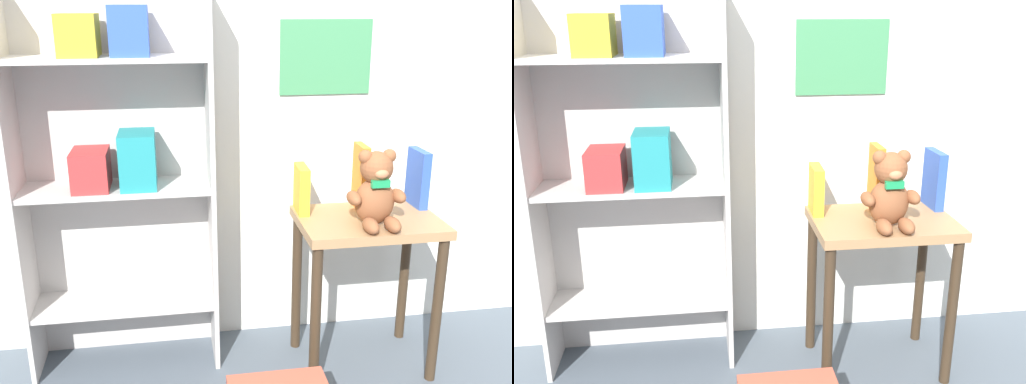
% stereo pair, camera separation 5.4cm
% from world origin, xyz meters
% --- Properties ---
extents(wall_back, '(4.80, 0.07, 2.50)m').
position_xyz_m(wall_back, '(0.00, 1.35, 1.25)').
color(wall_back, silver).
rests_on(wall_back, ground_plane).
extents(bookshelf_side, '(0.73, 0.26, 1.50)m').
position_xyz_m(bookshelf_side, '(-0.82, 1.21, 0.84)').
color(bookshelf_side, '#BCB7B2').
rests_on(bookshelf_side, ground_plane).
extents(display_table, '(0.54, 0.37, 0.64)m').
position_xyz_m(display_table, '(0.12, 1.00, 0.51)').
color(display_table, '#9E754C').
rests_on(display_table, ground_plane).
extents(teddy_bear, '(0.22, 0.20, 0.28)m').
position_xyz_m(teddy_bear, '(0.11, 0.93, 0.77)').
color(teddy_bear, brown).
rests_on(teddy_bear, display_table).
extents(book_standing_yellow, '(0.05, 0.14, 0.18)m').
position_xyz_m(book_standing_yellow, '(-0.12, 1.11, 0.73)').
color(book_standing_yellow, gold).
rests_on(book_standing_yellow, display_table).
extents(book_standing_orange, '(0.03, 0.12, 0.26)m').
position_xyz_m(book_standing_orange, '(0.12, 1.12, 0.77)').
color(book_standing_orange, orange).
rests_on(book_standing_orange, display_table).
extents(book_standing_blue, '(0.04, 0.14, 0.23)m').
position_xyz_m(book_standing_blue, '(0.36, 1.11, 0.75)').
color(book_standing_blue, '#2D51B7').
rests_on(book_standing_blue, display_table).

